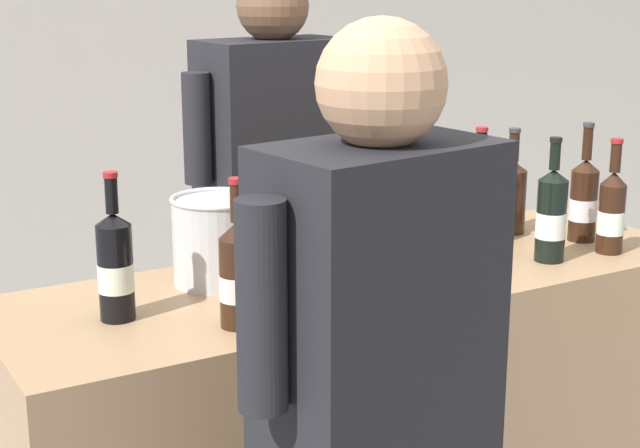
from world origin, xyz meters
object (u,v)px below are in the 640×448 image
wine_bottle_7 (389,247)px  wine_bottle_10 (551,215)px  wine_bottle_2 (238,274)px  wine_glass (457,220)px  wine_bottle_1 (331,250)px  wine_bottle_5 (612,212)px  wine_bottle_3 (479,201)px  wine_bottle_8 (344,231)px  wine_bottle_6 (428,206)px  wine_bottle_0 (512,194)px  wine_bottle_9 (584,199)px  person_server (276,268)px  ice_bucket (216,239)px  wine_bottle_4 (116,266)px

wine_bottle_7 → wine_bottle_10: wine_bottle_10 is taller
wine_bottle_2 → wine_glass: (0.67, 0.11, 0.01)m
wine_bottle_1 → wine_bottle_5: bearing=-1.0°
wine_bottle_3 → wine_bottle_7: (-0.45, -0.22, -0.02)m
wine_bottle_8 → wine_bottle_10: 0.57m
wine_bottle_6 → wine_glass: 0.21m
wine_bottle_1 → wine_bottle_8: 0.21m
wine_bottle_0 → wine_bottle_2: size_ratio=0.94×
wine_bottle_9 → wine_bottle_2: bearing=-173.3°
wine_bottle_1 → wine_bottle_10: size_ratio=1.06×
wine_bottle_2 → wine_bottle_9: bearing=6.7°
wine_bottle_2 → person_server: size_ratio=0.19×
wine_bottle_5 → ice_bucket: (-1.04, 0.30, -0.00)m
wine_bottle_1 → wine_bottle_8: (0.13, 0.16, -0.01)m
wine_bottle_5 → wine_bottle_9: wine_bottle_9 is taller
wine_bottle_1 → wine_bottle_6: wine_bottle_1 is taller
wine_bottle_10 → wine_bottle_2: bearing=-178.2°
wine_bottle_5 → wine_bottle_7: size_ratio=0.98×
wine_bottle_10 → wine_glass: wine_bottle_10 is taller
wine_bottle_1 → wine_bottle_5: size_ratio=1.11×
wine_bottle_3 → wine_glass: bearing=-143.8°
wine_bottle_7 → wine_bottle_8: 0.16m
wine_bottle_0 → wine_bottle_3: 0.19m
person_server → wine_bottle_0: bearing=-38.1°
wine_bottle_3 → wine_glass: size_ratio=1.75×
wine_bottle_7 → wine_bottle_8: (-0.03, 0.16, 0.01)m
ice_bucket → wine_bottle_9: bearing=-8.9°
wine_bottle_1 → wine_bottle_2: bearing=-175.2°
wine_glass → wine_bottle_6: bearing=74.0°
wine_bottle_0 → wine_bottle_7: bearing=-155.5°
wine_bottle_5 → wine_bottle_9: 0.13m
wine_bottle_4 → wine_bottle_7: 0.64m
wine_bottle_0 → wine_bottle_1: 0.83m
wine_bottle_6 → wine_bottle_9: 0.45m
person_server → wine_bottle_9: bearing=-41.8°
wine_glass → wine_bottle_3: bearing=36.2°
wine_bottle_8 → wine_bottle_9: bearing=-3.3°
wine_bottle_6 → wine_bottle_10: bearing=-54.8°
ice_bucket → person_server: 0.64m
wine_bottle_0 → wine_bottle_9: wine_bottle_9 is taller
wine_bottle_8 → person_server: (0.10, 0.56, -0.26)m
wine_bottle_9 → person_server: (-0.67, 0.60, -0.26)m
wine_bottle_3 → wine_bottle_5: (0.27, -0.23, -0.01)m
wine_bottle_3 → wine_bottle_4: size_ratio=1.01×
person_server → wine_bottle_5: bearing=-48.4°
wine_bottle_0 → wine_bottle_3: size_ratio=0.92×
person_server → wine_bottle_6: bearing=-59.1°
wine_bottle_9 → wine_bottle_4: bearing=178.5°
wine_bottle_7 → ice_bucket: 0.43m
wine_bottle_1 → wine_bottle_5: wine_bottle_1 is taller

